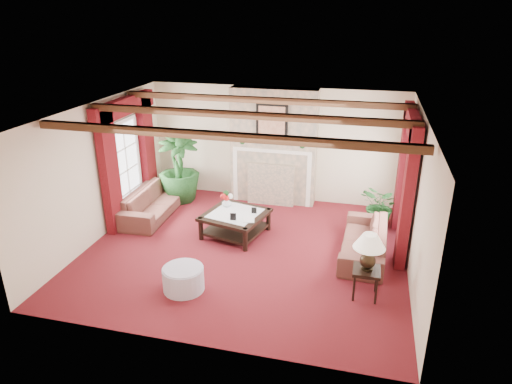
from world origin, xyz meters
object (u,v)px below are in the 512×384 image
(sofa_left, at_px, (153,198))
(coffee_table, at_px, (235,224))
(side_table, at_px, (365,283))
(sofa_right, at_px, (364,235))
(potted_palm, at_px, (180,182))
(ottoman, at_px, (183,279))

(sofa_left, bearing_deg, coffee_table, -104.90)
(side_table, bearing_deg, sofa_right, 92.60)
(sofa_right, relative_size, potted_palm, 1.04)
(coffee_table, relative_size, ottoman, 1.70)
(sofa_left, height_order, ottoman, sofa_left)
(sofa_right, xyz_separation_m, ottoman, (-2.85, -1.93, -0.20))
(coffee_table, bearing_deg, side_table, -17.42)
(sofa_right, bearing_deg, coffee_table, -92.16)
(sofa_right, height_order, coffee_table, sofa_right)
(sofa_left, xyz_separation_m, ottoman, (1.79, -2.60, -0.21))
(potted_palm, xyz_separation_m, coffee_table, (1.81, -1.43, -0.24))
(side_table, relative_size, ottoman, 0.74)
(sofa_right, distance_m, ottoman, 3.45)
(potted_palm, relative_size, side_table, 3.87)
(sofa_left, height_order, potted_palm, potted_palm)
(potted_palm, distance_m, ottoman, 3.86)
(potted_palm, height_order, ottoman, potted_palm)
(sofa_right, xyz_separation_m, side_table, (0.06, -1.40, -0.14))
(sofa_right, height_order, ottoman, sofa_right)
(sofa_left, xyz_separation_m, sofa_right, (4.64, -0.68, -0.01))
(sofa_right, bearing_deg, sofa_left, -96.42)
(sofa_right, relative_size, coffee_table, 1.75)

